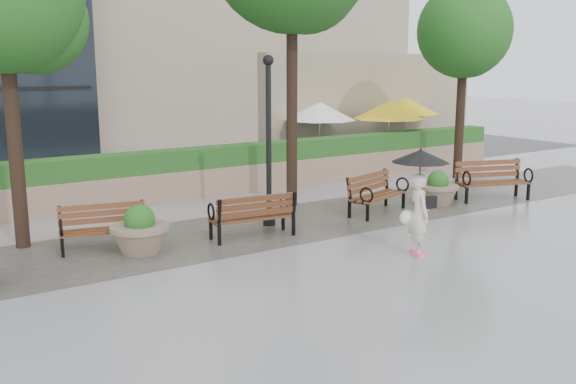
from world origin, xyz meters
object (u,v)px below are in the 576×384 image
bench_4 (492,189)px  pedestrian (419,192)px  lamppost (269,153)px  bench_1 (104,237)px  planter_left (140,234)px  bench_3 (377,202)px  bench_2 (253,225)px  planter_right (437,191)px

bench_4 → pedestrian: (-5.28, -2.50, 0.92)m
bench_4 → lamppost: size_ratio=0.55×
bench_1 → pedestrian: bearing=-23.9°
bench_1 → bench_4: bench_4 is taller
planter_left → lamppost: lamppost is taller
bench_3 → bench_4: 3.67m
bench_1 → lamppost: lamppost is taller
bench_1 → lamppost: bearing=10.4°
bench_4 → bench_2: bearing=-163.5°
bench_1 → pedestrian: pedestrian is taller
pedestrian → bench_1: bearing=75.1°
bench_2 → lamppost: (0.86, 0.72, 1.39)m
bench_3 → bench_4: (3.63, -0.54, 0.02)m
bench_3 → bench_4: size_ratio=0.92×
planter_left → lamppost: 3.52m
planter_left → pedestrian: size_ratio=0.57×
bench_1 → bench_4: 10.30m
bench_3 → bench_2: bearing=166.5°
bench_2 → pedestrian: size_ratio=0.91×
lamppost → bench_3: bearing=-9.2°
bench_3 → lamppost: 3.20m
pedestrian → bench_3: bearing=-7.2°
bench_4 → planter_right: bench_4 is taller
bench_4 → planter_left: bench_4 is taller
planter_right → bench_1: bearing=175.2°
bench_1 → bench_4: bearing=6.1°
bench_3 → pedestrian: pedestrian is taller
bench_4 → bench_3: bearing=-169.7°
lamppost → planter_right: bearing=-7.0°
bench_2 → planter_left: 2.40m
lamppost → pedestrian: (1.19, -3.50, -0.44)m
bench_4 → planter_left: 9.73m
planter_right → lamppost: bearing=173.0°
planter_right → pedestrian: bearing=-141.2°
bench_4 → pedestrian: bearing=-136.0°
bench_2 → bench_3: 3.71m
lamppost → bench_1: bearing=178.1°
planter_left → pedestrian: (4.43, -3.04, 0.86)m
bench_4 → planter_right: (-1.66, 0.41, 0.04)m
bench_2 → planter_left: (-2.38, 0.26, 0.09)m
bench_2 → bench_3: size_ratio=0.96×
bench_1 → bench_3: bearing=7.3°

